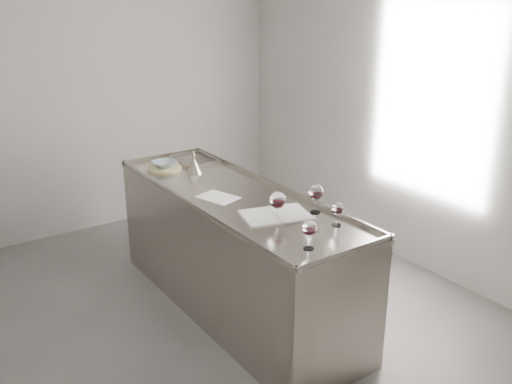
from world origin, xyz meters
TOP-DOWN VIEW (x-y plane):
  - room_shell at (0.00, 0.00)m, footprint 4.54×5.04m
  - counter at (0.50, 0.30)m, footprint 0.77×2.42m
  - wine_glass_left at (0.37, -0.71)m, footprint 0.09×0.09m
  - wine_glass_middle at (0.45, -0.29)m, footprint 0.11×0.11m
  - wine_glass_right at (0.77, -0.30)m, footprint 0.10×0.10m
  - wine_glass_small at (0.73, -0.55)m, footprint 0.08×0.08m
  - notebook at (0.51, -0.20)m, footprint 0.50×0.41m
  - loose_paper_top at (0.38, 0.32)m, footprint 0.28×0.33m
  - trivet at (0.36, 1.16)m, footprint 0.29×0.29m
  - ceramic_bowl at (0.36, 1.16)m, footprint 0.20×0.20m
  - wine_funnel at (0.50, 0.92)m, footprint 0.13×0.13m

SIDE VIEW (x-z plane):
  - counter at x=0.50m, z-range -0.01..0.96m
  - loose_paper_top at x=0.38m, z-range 0.94..0.94m
  - notebook at x=0.51m, z-range 0.94..0.96m
  - trivet at x=0.36m, z-range 0.94..0.96m
  - ceramic_bowl at x=0.36m, z-range 0.96..1.01m
  - wine_funnel at x=0.50m, z-range 0.90..1.10m
  - wine_glass_small at x=0.73m, z-range 0.97..1.13m
  - wine_glass_left at x=0.37m, z-range 0.98..1.15m
  - wine_glass_right at x=0.77m, z-range 0.98..1.18m
  - wine_glass_middle at x=0.45m, z-range 0.98..1.19m
  - room_shell at x=0.00m, z-range -0.02..2.82m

